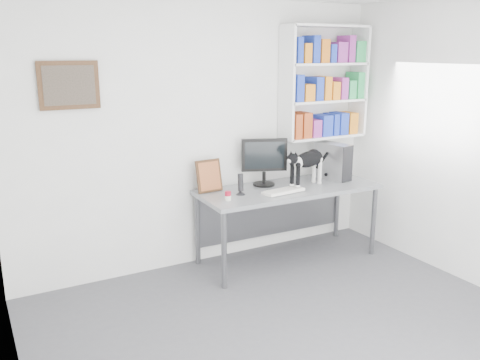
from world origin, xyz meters
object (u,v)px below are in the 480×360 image
at_px(bookshelf, 324,83).
at_px(pc_tower, 333,161).
at_px(leaning_print, 209,175).
at_px(cat, 307,168).
at_px(soup_can, 228,196).
at_px(monitor, 264,162).
at_px(speaker, 241,184).
at_px(desk, 288,223).
at_px(keyboard, 283,191).

xyz_separation_m(bookshelf, pc_tower, (-0.00, -0.21, -0.85)).
xyz_separation_m(leaning_print, cat, (0.99, -0.32, 0.03)).
bearing_deg(soup_can, monitor, 27.76).
bearing_deg(speaker, leaning_print, 148.83).
bearing_deg(cat, leaning_print, 143.87).
relative_size(bookshelf, pc_tower, 3.08).
relative_size(desk, leaning_print, 5.65).
distance_m(leaning_print, cat, 1.04).
bearing_deg(leaning_print, cat, -22.03).
relative_size(bookshelf, leaning_print, 3.64).
bearing_deg(cat, desk, 144.51).
bearing_deg(keyboard, desk, 36.25).
bearing_deg(keyboard, speaker, 154.95).
height_order(speaker, soup_can, speaker).
relative_size(keyboard, leaning_print, 1.28).
bearing_deg(desk, speaker, -178.72).
height_order(monitor, speaker, monitor).
xyz_separation_m(keyboard, speaker, (-0.41, 0.15, 0.09)).
relative_size(monitor, keyboard, 1.18).
height_order(keyboard, pc_tower, pc_tower).
bearing_deg(soup_can, leaning_print, 93.55).
bearing_deg(cat, soup_can, 164.78).
xyz_separation_m(desk, monitor, (-0.18, 0.20, 0.66)).
bearing_deg(monitor, soup_can, -130.42).
bearing_deg(desk, monitor, 133.30).
bearing_deg(soup_can, cat, 3.16).
bearing_deg(desk, pc_tower, 7.73).
distance_m(pc_tower, speaker, 1.21).
relative_size(bookshelf, cat, 1.95).
height_order(bookshelf, speaker, bookshelf).
bearing_deg(leaning_print, speaker, -53.19).
relative_size(bookshelf, desk, 0.64).
xyz_separation_m(monitor, soup_can, (-0.59, -0.31, -0.21)).
height_order(bookshelf, monitor, bookshelf).
bearing_deg(speaker, bookshelf, 30.61).
bearing_deg(keyboard, monitor, 87.50).
bearing_deg(bookshelf, cat, -142.77).
relative_size(monitor, cat, 0.81).
xyz_separation_m(desk, speaker, (-0.57, 0.00, 0.51)).
xyz_separation_m(pc_tower, cat, (-0.44, -0.13, -0.01)).
xyz_separation_m(monitor, leaning_print, (-0.62, 0.06, -0.09)).
xyz_separation_m(desk, pc_tower, (0.63, 0.07, 0.60)).
bearing_deg(keyboard, soup_can, 171.41).
relative_size(desk, keyboard, 4.41).
distance_m(monitor, speaker, 0.47).
bearing_deg(monitor, bookshelf, 27.20).
distance_m(monitor, soup_can, 0.71).
relative_size(desk, cat, 3.03).
bearing_deg(leaning_print, monitor, -9.54).
bearing_deg(cat, bookshelf, 18.86).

